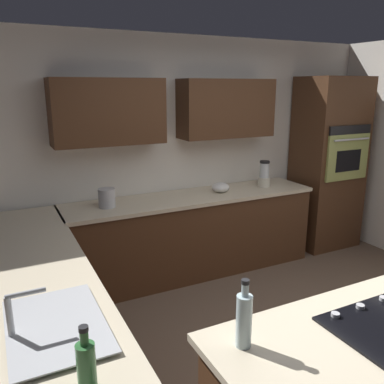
% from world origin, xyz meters
% --- Properties ---
extents(ground_plane, '(14.00, 14.00, 0.00)m').
position_xyz_m(ground_plane, '(0.00, 0.00, 0.00)').
color(ground_plane, brown).
extents(wall_back, '(6.00, 0.44, 2.60)m').
position_xyz_m(wall_back, '(0.06, -2.05, 1.42)').
color(wall_back, white).
rests_on(wall_back, ground).
extents(lower_cabinets_back, '(2.80, 0.60, 0.86)m').
position_xyz_m(lower_cabinets_back, '(0.10, -1.72, 0.43)').
color(lower_cabinets_back, '#472B19').
rests_on(lower_cabinets_back, ground).
extents(countertop_back, '(2.84, 0.64, 0.04)m').
position_xyz_m(countertop_back, '(0.10, -1.72, 0.88)').
color(countertop_back, beige).
rests_on(countertop_back, lower_cabinets_back).
extents(lower_cabinets_side, '(0.60, 2.90, 0.86)m').
position_xyz_m(lower_cabinets_side, '(1.82, -0.55, 0.43)').
color(lower_cabinets_side, '#472B19').
rests_on(lower_cabinets_side, ground).
extents(countertop_side, '(0.64, 2.94, 0.04)m').
position_xyz_m(countertop_side, '(1.82, -0.55, 0.88)').
color(countertop_side, beige).
rests_on(countertop_side, lower_cabinets_side).
extents(wall_oven, '(0.80, 0.66, 2.18)m').
position_xyz_m(wall_oven, '(-1.85, -1.72, 1.09)').
color(wall_oven, '#472B19').
rests_on(wall_oven, ground).
extents(sink_unit, '(0.46, 0.70, 0.23)m').
position_xyz_m(sink_unit, '(1.83, 0.19, 0.92)').
color(sink_unit, '#515456').
rests_on(sink_unit, countertop_side).
extents(blender, '(0.15, 0.15, 0.31)m').
position_xyz_m(blender, '(-0.85, -1.72, 1.03)').
color(blender, beige).
rests_on(blender, countertop_back).
extents(mixing_bowl, '(0.20, 0.20, 0.11)m').
position_xyz_m(mixing_bowl, '(-0.25, -1.72, 0.95)').
color(mixing_bowl, white).
rests_on(mixing_bowl, countertop_back).
extents(kettle, '(0.17, 0.17, 0.19)m').
position_xyz_m(kettle, '(1.05, -1.72, 0.99)').
color(kettle, '#B7BABF').
rests_on(kettle, countertop_back).
extents(dish_soap_bottle, '(0.08, 0.08, 0.28)m').
position_xyz_m(dish_soap_bottle, '(1.77, 0.67, 1.01)').
color(dish_soap_bottle, '#336B38').
rests_on(dish_soap_bottle, countertop_side).
extents(oil_bottle, '(0.07, 0.07, 0.33)m').
position_xyz_m(oil_bottle, '(1.07, 0.72, 1.04)').
color(oil_bottle, silver).
rests_on(oil_bottle, island_top).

